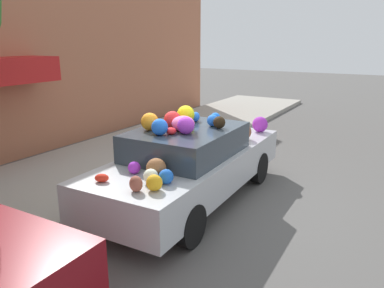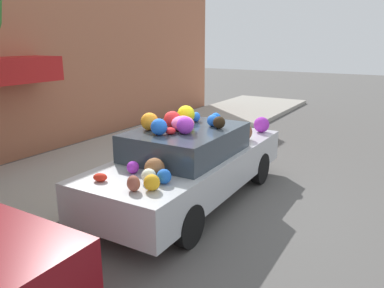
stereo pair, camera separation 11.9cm
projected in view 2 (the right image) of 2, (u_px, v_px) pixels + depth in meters
name	position (u px, v px, depth m)	size (l,w,h in m)	color
ground_plane	(190.00, 199.00, 6.84)	(60.00, 60.00, 0.00)	#565451
sidewalk_curb	(85.00, 170.00, 8.17)	(24.00, 3.20, 0.15)	#9E998E
building_facade	(6.00, 44.00, 8.53)	(18.00, 1.20, 5.52)	#B26B4C
fire_hydrant	(130.00, 155.00, 7.80)	(0.20, 0.20, 0.70)	#B2B2B7
art_car	(191.00, 161.00, 6.58)	(4.56, 1.78, 1.68)	#B7BABF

